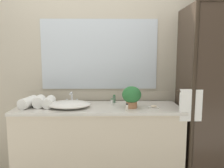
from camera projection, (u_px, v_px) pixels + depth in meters
The scene contains 13 objects.
wall_back_with_mirror at pixel (99, 68), 2.74m from camera, with size 4.40×0.06×2.60m.
vanity_cabinet at pixel (99, 145), 2.52m from camera, with size 1.80×0.58×0.90m.
shower_enclosure at pixel (222, 98), 2.27m from camera, with size 1.20×0.59×2.00m.
sink_basin at pixel (69, 104), 2.39m from camera, with size 0.47×0.36×0.07m, color white.
faucet at pixel (72, 100), 2.56m from camera, with size 0.17×0.14×0.15m.
potted_plant at pixel (132, 96), 2.37m from camera, with size 0.21×0.21×0.23m.
soap_dish at pixel (154, 107), 2.36m from camera, with size 0.10×0.07×0.04m.
amenity_bottle_lotion at pixel (127, 108), 2.24m from camera, with size 0.03×0.03×0.08m.
amenity_bottle_body_wash at pixel (114, 99), 2.63m from camera, with size 0.03×0.03×0.09m.
amenity_bottle_shampoo at pixel (112, 102), 2.52m from camera, with size 0.03×0.03×0.07m.
rolled_towel_near_edge at pixel (28, 102), 2.39m from camera, with size 0.11×0.11×0.25m, color white.
rolled_towel_middle at pixel (39, 101), 2.42m from camera, with size 0.12×0.12×0.21m, color white.
rolled_towel_far_edge at pixel (49, 102), 2.42m from camera, with size 0.11×0.11×0.25m, color white.
Camera 1 is at (0.11, -2.40, 1.47)m, focal length 35.39 mm.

